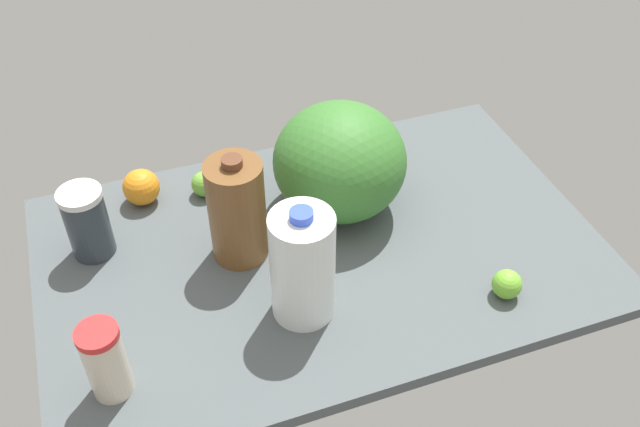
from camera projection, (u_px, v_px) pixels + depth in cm
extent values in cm
cube|color=#4B5355|center=(320.00, 252.00, 156.13)|extent=(120.00, 76.00, 3.00)
cylinder|color=#2B333A|center=(88.00, 225.00, 149.29)|extent=(8.98, 8.98, 15.23)
cylinder|color=silver|center=(79.00, 195.00, 143.69)|extent=(9.25, 9.25, 1.40)
cylinder|color=brown|center=(237.00, 211.00, 146.25)|extent=(11.95, 11.95, 23.62)
cylinder|color=#59331E|center=(232.00, 162.00, 137.69)|extent=(4.18, 4.18, 1.80)
ellipsoid|color=#37742C|center=(340.00, 162.00, 156.49)|extent=(29.53, 29.53, 25.95)
cylinder|color=white|center=(303.00, 266.00, 134.20)|extent=(12.43, 12.43, 24.32)
cylinder|color=blue|center=(301.00, 215.00, 125.40)|extent=(4.35, 4.35, 1.80)
cylinder|color=beige|center=(106.00, 364.00, 123.57)|extent=(7.25, 7.25, 14.87)
cylinder|color=red|center=(96.00, 334.00, 118.09)|extent=(7.47, 7.47, 1.40)
sphere|color=#6DB732|center=(507.00, 284.00, 143.10)|extent=(6.07, 6.07, 6.07)
sphere|color=orange|center=(141.00, 187.00, 163.61)|extent=(8.48, 8.48, 8.48)
sphere|color=#66AA36|center=(204.00, 184.00, 166.35)|extent=(6.03, 6.03, 6.03)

